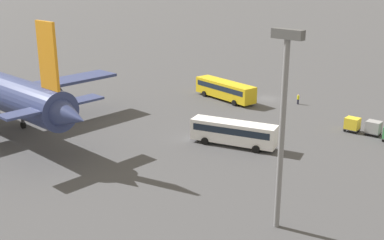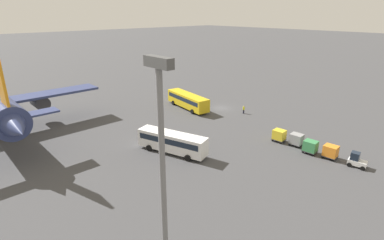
{
  "view_description": "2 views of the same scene",
  "coord_description": "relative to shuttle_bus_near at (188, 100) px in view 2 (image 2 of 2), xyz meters",
  "views": [
    {
      "loc": [
        -46.94,
        69.27,
        22.5
      ],
      "look_at": [
        -5.83,
        25.58,
        3.28
      ],
      "focal_mm": 45.0,
      "sensor_mm": 36.0,
      "label": 1
    },
    {
      "loc": [
        -43.4,
        48.54,
        20.74
      ],
      "look_at": [
        -9.62,
        17.64,
        4.04
      ],
      "focal_mm": 28.0,
      "sensor_mm": 36.0,
      "label": 2
    }
  ],
  "objects": [
    {
      "name": "shuttle_bus_far",
      "position": [
        -15.37,
        16.92,
        -0.0
      ],
      "size": [
        11.55,
        5.96,
        3.22
      ],
      "rotation": [
        0.0,
        0.0,
        0.32
      ],
      "color": "white",
      "rests_on": "ground"
    },
    {
      "name": "cargo_cart_orange",
      "position": [
        -32.8,
        0.82,
        -0.74
      ],
      "size": [
        2.11,
        1.82,
        2.06
      ],
      "rotation": [
        0.0,
        0.0,
        0.07
      ],
      "color": "#38383D",
      "rests_on": "ground"
    },
    {
      "name": "shuttle_bus_near",
      "position": [
        0.0,
        0.0,
        0.0
      ],
      "size": [
        12.97,
        4.6,
        3.22
      ],
      "rotation": [
        0.0,
        0.0,
        -0.14
      ],
      "color": "gold",
      "rests_on": "ground"
    },
    {
      "name": "light_pole",
      "position": [
        -31.15,
        30.43,
        8.93
      ],
      "size": [
        2.8,
        0.7,
        17.74
      ],
      "color": "slate",
      "rests_on": "ground"
    },
    {
      "name": "cargo_cart_green",
      "position": [
        -29.94,
        1.39,
        -0.74
      ],
      "size": [
        2.11,
        1.82,
        2.06
      ],
      "rotation": [
        0.0,
        0.0,
        0.07
      ],
      "color": "#38383D",
      "rests_on": "ground"
    },
    {
      "name": "cargo_cart_yellow",
      "position": [
        -24.22,
        1.01,
        -0.74
      ],
      "size": [
        2.11,
        1.82,
        2.06
      ],
      "rotation": [
        0.0,
        0.0,
        0.07
      ],
      "color": "#38383D",
      "rests_on": "ground"
    },
    {
      "name": "baggage_tug",
      "position": [
        -36.37,
        0.5,
        -0.99
      ],
      "size": [
        2.58,
        1.96,
        2.1
      ],
      "rotation": [
        0.0,
        0.0,
        0.16
      ],
      "color": "white",
      "rests_on": "ground"
    },
    {
      "name": "ground_plane",
      "position": [
        -5.08,
        -5.48,
        -1.94
      ],
      "size": [
        600.0,
        600.0,
        0.0
      ],
      "primitive_type": "plane",
      "color": "#424244"
    },
    {
      "name": "cargo_cart_grey",
      "position": [
        -27.08,
        0.47,
        -0.74
      ],
      "size": [
        2.11,
        1.82,
        2.06
      ],
      "rotation": [
        0.0,
        0.0,
        0.07
      ],
      "color": "#38383D",
      "rests_on": "ground"
    },
    {
      "name": "worker_person",
      "position": [
        -10.96,
        -6.29,
        -1.06
      ],
      "size": [
        0.38,
        0.38,
        1.74
      ],
      "color": "#1E1E2D",
      "rests_on": "ground"
    }
  ]
}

